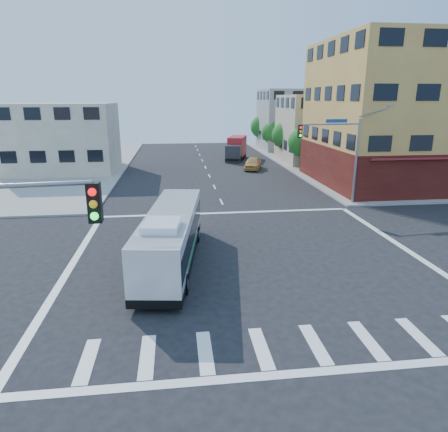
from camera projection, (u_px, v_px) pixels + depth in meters
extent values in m
plane|color=black|center=(248.00, 260.00, 21.94)|extent=(120.00, 120.00, 0.00)
cube|color=gray|center=(438.00, 158.00, 59.30)|extent=(50.00, 50.00, 0.15)
cube|color=gold|center=(413.00, 114.00, 39.89)|extent=(18.00, 15.00, 14.00)
cube|color=#511C12|center=(407.00, 164.00, 41.31)|extent=(18.09, 15.08, 4.00)
cube|color=#C0AB93|center=(326.00, 129.00, 55.00)|extent=(12.00, 10.00, 9.00)
cube|color=#989994|center=(296.00, 120.00, 68.19)|extent=(12.00, 10.00, 10.00)
cube|color=beige|center=(63.00, 138.00, 47.39)|extent=(12.00, 10.00, 8.00)
cylinder|color=gray|center=(356.00, 163.00, 32.48)|extent=(0.18, 0.18, 7.00)
cylinder|color=gray|center=(330.00, 124.00, 31.08)|extent=(5.01, 0.62, 0.12)
cube|color=black|center=(300.00, 131.00, 30.69)|extent=(0.32, 0.30, 1.00)
sphere|color=#FF0C0C|center=(301.00, 128.00, 30.44)|extent=(0.20, 0.20, 0.20)
sphere|color=yellow|center=(301.00, 132.00, 30.53)|extent=(0.20, 0.20, 0.20)
sphere|color=#19FF33|center=(300.00, 135.00, 30.61)|extent=(0.20, 0.20, 0.20)
cube|color=navy|center=(337.00, 121.00, 31.11)|extent=(1.80, 0.22, 0.28)
cube|color=gray|center=(390.00, 105.00, 31.74)|extent=(0.50, 0.22, 0.14)
cube|color=black|center=(95.00, 202.00, 9.73)|extent=(0.32, 0.30, 1.00)
sphere|color=#FF0C0C|center=(92.00, 192.00, 9.49)|extent=(0.20, 0.20, 0.20)
sphere|color=yellow|center=(93.00, 204.00, 9.57)|extent=(0.20, 0.20, 0.20)
sphere|color=#19FF33|center=(94.00, 216.00, 9.66)|extent=(0.20, 0.20, 0.20)
cylinder|color=#331F12|center=(302.00, 162.00, 49.69)|extent=(0.28, 0.28, 1.92)
sphere|color=#1F5B1A|center=(303.00, 142.00, 49.01)|extent=(3.60, 3.60, 3.60)
sphere|color=#1F5B1A|center=(307.00, 135.00, 48.52)|extent=(2.52, 2.52, 2.52)
cylinder|color=#331F12|center=(284.00, 153.00, 57.30)|extent=(0.28, 0.28, 1.99)
sphere|color=#1F5B1A|center=(285.00, 135.00, 56.58)|extent=(3.80, 3.80, 3.80)
sphere|color=#1F5B1A|center=(289.00, 128.00, 56.08)|extent=(2.66, 2.66, 2.66)
cylinder|color=#331F12|center=(271.00, 147.00, 64.93)|extent=(0.28, 0.28, 1.89)
sphere|color=#1F5B1A|center=(272.00, 132.00, 64.27)|extent=(3.40, 3.40, 3.40)
sphere|color=#1F5B1A|center=(275.00, 127.00, 63.79)|extent=(2.38, 2.38, 2.38)
cylinder|color=#331F12|center=(261.00, 141.00, 72.52)|extent=(0.28, 0.28, 2.03)
sphere|color=#1F5B1A|center=(262.00, 127.00, 71.78)|extent=(4.00, 4.00, 4.00)
sphere|color=#1F5B1A|center=(264.00, 121.00, 71.26)|extent=(2.80, 2.80, 2.80)
cube|color=black|center=(172.00, 255.00, 21.35)|extent=(3.72, 11.00, 0.40)
cube|color=silver|center=(171.00, 235.00, 21.03)|extent=(3.70, 10.98, 2.56)
cube|color=black|center=(171.00, 233.00, 20.99)|extent=(3.71, 10.67, 1.12)
cube|color=black|center=(182.00, 208.00, 26.13)|extent=(2.09, 0.33, 1.21)
cube|color=#E5590C|center=(182.00, 194.00, 25.90)|extent=(1.71, 0.27, 0.25)
cube|color=silver|center=(170.00, 213.00, 20.69)|extent=(3.63, 10.76, 0.11)
cube|color=silver|center=(162.00, 225.00, 18.04)|extent=(1.85, 2.17, 0.32)
cube|color=#157E48|center=(148.00, 250.00, 20.80)|extent=(0.68, 4.90, 0.25)
cube|color=#157E48|center=(193.00, 250.00, 20.78)|extent=(0.68, 4.90, 0.25)
cylinder|color=black|center=(162.00, 234.00, 24.67)|extent=(0.39, 0.96, 0.93)
cylinder|color=#99999E|center=(160.00, 234.00, 24.67)|extent=(0.10, 0.47, 0.47)
cylinder|color=black|center=(197.00, 234.00, 24.65)|extent=(0.39, 0.96, 0.93)
cylinder|color=#99999E|center=(199.00, 234.00, 24.65)|extent=(0.10, 0.47, 0.47)
cylinder|color=black|center=(138.00, 284.00, 18.06)|extent=(0.39, 0.96, 0.93)
cylinder|color=#99999E|center=(135.00, 284.00, 18.06)|extent=(0.10, 0.47, 0.47)
cylinder|color=black|center=(185.00, 284.00, 18.04)|extent=(0.39, 0.96, 0.93)
cylinder|color=#99999E|center=(188.00, 284.00, 18.03)|extent=(0.10, 0.47, 0.47)
cube|color=#29292E|center=(234.00, 154.00, 55.14)|extent=(2.55, 2.49, 2.33)
cube|color=black|center=(233.00, 152.00, 54.23)|extent=(1.82, 0.62, 0.90)
cube|color=#AC1C24|center=(237.00, 146.00, 58.15)|extent=(3.53, 5.43, 2.69)
cube|color=black|center=(236.00, 156.00, 57.53)|extent=(3.99, 7.44, 0.27)
cylinder|color=black|center=(227.00, 159.00, 55.67)|extent=(0.50, 0.93, 0.90)
cylinder|color=black|center=(240.00, 159.00, 55.35)|extent=(0.50, 0.93, 0.90)
cylinder|color=black|center=(230.00, 156.00, 58.13)|extent=(0.50, 0.93, 0.90)
cylinder|color=black|center=(243.00, 156.00, 57.81)|extent=(0.50, 0.93, 0.90)
cylinder|color=black|center=(232.00, 154.00, 60.24)|extent=(0.50, 0.93, 0.90)
cylinder|color=black|center=(245.00, 154.00, 59.93)|extent=(0.50, 0.93, 0.90)
imported|color=gold|center=(253.00, 163.00, 49.68)|extent=(3.09, 4.87, 1.55)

